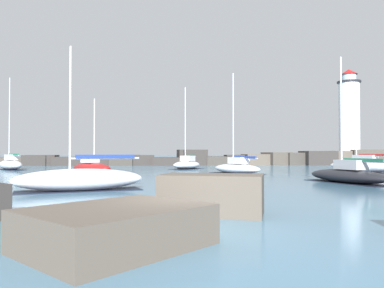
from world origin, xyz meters
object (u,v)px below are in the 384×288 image
(sailboat_moored_2, at_px, (91,167))
(sailboat_moored_7, at_px, (10,164))
(sailboat_moored_0, at_px, (362,166))
(sailboat_moored_6, at_px, (187,164))
(lighthouse, at_px, (349,122))
(sailboat_moored_4, at_px, (348,175))
(sailboat_moored_3, at_px, (237,168))
(sailboat_moored_1, at_px, (80,179))
(mooring_buoy_orange_near, at_px, (59,175))

(sailboat_moored_2, distance_m, sailboat_moored_7, 14.00)
(sailboat_moored_0, height_order, sailboat_moored_6, sailboat_moored_6)
(lighthouse, relative_size, sailboat_moored_0, 1.86)
(sailboat_moored_4, bearing_deg, sailboat_moored_6, 113.72)
(sailboat_moored_6, distance_m, sailboat_moored_7, 21.07)
(sailboat_moored_2, distance_m, sailboat_moored_3, 14.25)
(sailboat_moored_1, relative_size, mooring_buoy_orange_near, 10.50)
(mooring_buoy_orange_near, bearing_deg, sailboat_moored_3, 20.52)
(sailboat_moored_4, relative_size, sailboat_moored_6, 0.86)
(sailboat_moored_1, xyz_separation_m, sailboat_moored_7, (-13.86, 25.26, 0.09))
(sailboat_moored_3, bearing_deg, sailboat_moored_4, -64.95)
(lighthouse, height_order, mooring_buoy_orange_near, lighthouse)
(sailboat_moored_4, height_order, mooring_buoy_orange_near, sailboat_moored_4)
(sailboat_moored_0, height_order, mooring_buoy_orange_near, sailboat_moored_0)
(sailboat_moored_1, distance_m, mooring_buoy_orange_near, 10.41)
(lighthouse, bearing_deg, sailboat_moored_1, -131.32)
(sailboat_moored_3, bearing_deg, sailboat_moored_0, 8.20)
(mooring_buoy_orange_near, bearing_deg, lighthouse, 37.97)
(sailboat_moored_0, relative_size, sailboat_moored_1, 1.11)
(lighthouse, xyz_separation_m, sailboat_moored_1, (-35.43, -40.31, -6.50))
(sailboat_moored_3, bearing_deg, sailboat_moored_6, 112.22)
(mooring_buoy_orange_near, bearing_deg, sailboat_moored_4, -15.67)
(sailboat_moored_4, height_order, sailboat_moored_7, sailboat_moored_7)
(sailboat_moored_3, distance_m, mooring_buoy_orange_near, 16.33)
(sailboat_moored_7, bearing_deg, sailboat_moored_2, -37.11)
(sailboat_moored_6, xyz_separation_m, mooring_buoy_orange_near, (-11.01, -16.20, -0.35))
(sailboat_moored_1, height_order, sailboat_moored_3, sailboat_moored_3)
(lighthouse, height_order, sailboat_moored_7, lighthouse)
(sailboat_moored_7, bearing_deg, sailboat_moored_4, -34.83)
(sailboat_moored_2, relative_size, sailboat_moored_7, 0.66)
(sailboat_moored_0, distance_m, sailboat_moored_7, 39.81)
(lighthouse, xyz_separation_m, sailboat_moored_4, (-18.56, -36.43, -6.54))
(sailboat_moored_3, relative_size, sailboat_moored_7, 0.89)
(mooring_buoy_orange_near, bearing_deg, sailboat_moored_6, 55.79)
(sailboat_moored_4, xyz_separation_m, sailboat_moored_6, (-9.67, 22.00, 0.05))
(sailboat_moored_0, relative_size, sailboat_moored_7, 0.78)
(lighthouse, distance_m, sailboat_moored_4, 41.41)
(sailboat_moored_2, height_order, sailboat_moored_3, sailboat_moored_3)
(sailboat_moored_0, xyz_separation_m, mooring_buoy_orange_near, (-28.97, -7.69, -0.41))
(sailboat_moored_4, bearing_deg, mooring_buoy_orange_near, 164.33)
(sailboat_moored_3, bearing_deg, sailboat_moored_1, -126.71)
(mooring_buoy_orange_near, bearing_deg, sailboat_moored_2, 81.14)
(sailboat_moored_2, bearing_deg, sailboat_moored_3, -5.69)
(sailboat_moored_0, height_order, sailboat_moored_4, sailboat_moored_4)
(sailboat_moored_4, distance_m, sailboat_moored_6, 24.03)
(sailboat_moored_6, relative_size, sailboat_moored_7, 0.92)
(sailboat_moored_6, height_order, mooring_buoy_orange_near, sailboat_moored_6)
(sailboat_moored_0, xyz_separation_m, sailboat_moored_3, (-13.68, -1.97, -0.08))
(sailboat_moored_0, bearing_deg, sailboat_moored_3, -171.80)
(sailboat_moored_6, bearing_deg, sailboat_moored_7, -178.32)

